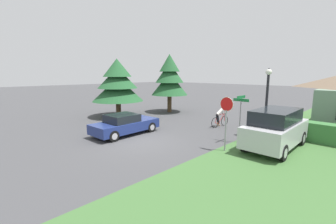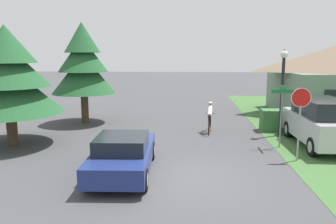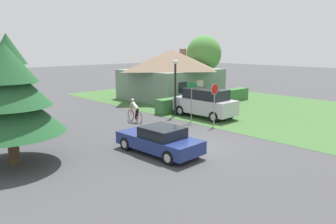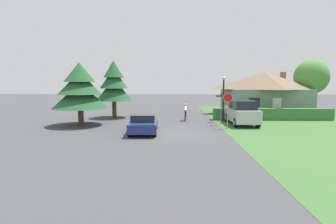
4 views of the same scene
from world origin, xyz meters
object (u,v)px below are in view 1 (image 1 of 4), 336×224
Objects in this scene: cyclist at (220,117)px; stop_sign at (226,113)px; sedan_left_lane at (125,125)px; conifer_tall_far at (170,78)px; parked_suv_right at (276,129)px; conifer_tall_near at (118,83)px; street_name_sign at (240,110)px; street_lamp at (267,94)px.

stop_sign is (2.99, -4.34, 1.17)m from cyclist.
conifer_tall_far is at bearing 23.28° from sedan_left_lane.
sedan_left_lane is 1.62× the size of stop_sign.
conifer_tall_near is at bearing 92.25° from parked_suv_right.
sedan_left_lane is 0.77× the size of conifer_tall_far.
conifer_tall_near is at bearing 57.86° from sedan_left_lane.
cyclist is at bearing -56.09° from stop_sign.
stop_sign is at bearing -84.60° from street_name_sign.
conifer_tall_near reaches higher than stop_sign.
street_lamp is at bearing -13.03° from conifer_tall_far.
conifer_tall_near reaches higher than street_name_sign.
stop_sign is at bearing -77.00° from sedan_left_lane.
street_name_sign is (6.00, 3.53, 1.20)m from sedan_left_lane.
conifer_tall_far is at bearing 80.88° from cyclist.
cyclist is 3.91m from street_lamp.
cyclist is at bearing 138.07° from street_name_sign.
cyclist is 5.40m from stop_sign.
cyclist is 7.85m from conifer_tall_far.
conifer_tall_near reaches higher than cyclist.
street_name_sign is 0.46× the size of conifer_tall_far.
stop_sign reaches higher than parked_suv_right.
conifer_tall_near is (-5.56, 3.16, 2.37)m from sedan_left_lane.
sedan_left_lane is 8.71m from parked_suv_right.
cyclist is 0.44× the size of street_lamp.
stop_sign is 12.02m from conifer_tall_far.
cyclist is 0.32× the size of conifer_tall_far.
street_lamp is at bearing 11.66° from conifer_tall_near.
street_lamp is 2.35m from street_name_sign.
stop_sign is 0.48× the size of conifer_tall_far.
street_lamp reaches higher than stop_sign.
street_name_sign is at bearing -24.68° from conifer_tall_far.
parked_suv_right is 13.52m from conifer_tall_near.
street_lamp reaches higher than parked_suv_right.
conifer_tall_far reaches higher than cyclist.
conifer_tall_near is 0.90× the size of conifer_tall_far.
conifer_tall_far is (-10.48, 2.43, 0.78)m from street_lamp.
street_name_sign reaches higher than cyclist.
street_lamp is at bearing -51.81° from sedan_left_lane.
sedan_left_lane is at bearing -139.25° from street_lamp.
parked_suv_right is 12.68m from conifer_tall_far.
street_name_sign is 11.63m from conifer_tall_near.
stop_sign is at bearing 142.10° from parked_suv_right.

